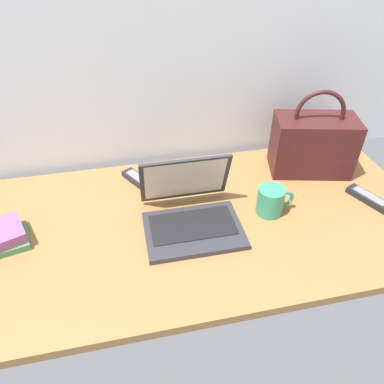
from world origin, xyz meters
TOP-DOWN VIEW (x-y plane):
  - desk at (0.00, 0.00)m, footprint 1.60×0.76m
  - laptop at (-0.01, -0.01)m, footprint 0.31×0.29m
  - coffee_mug at (0.26, -0.01)m, footprint 0.13×0.09m
  - remote_control_near at (-0.16, 0.25)m, footprint 0.12×0.16m
  - remote_control_far at (0.63, -0.03)m, footprint 0.10×0.17m
  - handbag at (0.51, 0.20)m, footprint 0.33×0.23m

SIDE VIEW (x-z plane):
  - desk at x=0.00m, z-range 0.00..0.03m
  - remote_control_near at x=-0.16m, z-range 0.03..0.05m
  - remote_control_far at x=0.63m, z-range 0.03..0.05m
  - laptop at x=-0.01m, z-range -0.03..0.18m
  - coffee_mug at x=0.26m, z-range 0.03..0.13m
  - handbag at x=0.51m, z-range -0.02..0.31m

